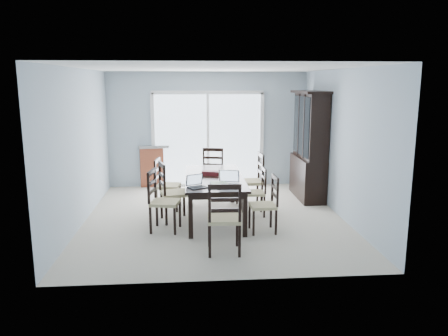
# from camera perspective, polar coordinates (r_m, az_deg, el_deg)

# --- Properties ---
(floor) EXTENTS (5.00, 5.00, 0.00)m
(floor) POSITION_cam_1_polar(r_m,az_deg,el_deg) (7.81, -1.27, -6.51)
(floor) COLOR beige
(floor) RESTS_ON ground
(ceiling) EXTENTS (5.00, 5.00, 0.00)m
(ceiling) POSITION_cam_1_polar(r_m,az_deg,el_deg) (7.44, -1.36, 12.93)
(ceiling) COLOR white
(ceiling) RESTS_ON back_wall
(back_wall) EXTENTS (4.50, 0.02, 2.60)m
(back_wall) POSITION_cam_1_polar(r_m,az_deg,el_deg) (9.99, -2.13, 5.02)
(back_wall) COLOR #A2B4C2
(back_wall) RESTS_ON floor
(wall_left) EXTENTS (0.02, 5.00, 2.60)m
(wall_left) POSITION_cam_1_polar(r_m,az_deg,el_deg) (7.73, -18.24, 2.63)
(wall_left) COLOR #A2B4C2
(wall_left) RESTS_ON floor
(wall_right) EXTENTS (0.02, 5.00, 2.60)m
(wall_right) POSITION_cam_1_polar(r_m,az_deg,el_deg) (7.96, 15.10, 3.05)
(wall_right) COLOR #A2B4C2
(wall_right) RESTS_ON floor
(balcony) EXTENTS (4.50, 2.00, 0.10)m
(balcony) POSITION_cam_1_polar(r_m,az_deg,el_deg) (11.20, -2.29, -1.31)
(balcony) COLOR gray
(balcony) RESTS_ON ground
(railing) EXTENTS (4.50, 0.06, 1.10)m
(railing) POSITION_cam_1_polar(r_m,az_deg,el_deg) (12.07, -2.51, 2.49)
(railing) COLOR #99999E
(railing) RESTS_ON balcony
(dining_table) EXTENTS (1.00, 2.20, 0.75)m
(dining_table) POSITION_cam_1_polar(r_m,az_deg,el_deg) (7.63, -1.29, -1.69)
(dining_table) COLOR black
(dining_table) RESTS_ON floor
(china_hutch) EXTENTS (0.50, 1.38, 2.20)m
(china_hutch) POSITION_cam_1_polar(r_m,az_deg,el_deg) (9.11, 11.07, 2.76)
(china_hutch) COLOR black
(china_hutch) RESTS_ON floor
(sliding_door) EXTENTS (2.52, 0.05, 2.18)m
(sliding_door) POSITION_cam_1_polar(r_m,az_deg,el_deg) (10.00, -2.11, 3.79)
(sliding_door) COLOR silver
(sliding_door) RESTS_ON floor
(chair_left_near) EXTENTS (0.52, 0.51, 1.15)m
(chair_left_near) POSITION_cam_1_polar(r_m,az_deg,el_deg) (7.09, -8.50, -3.36)
(chair_left_near) COLOR black
(chair_left_near) RESTS_ON floor
(chair_left_mid) EXTENTS (0.56, 0.55, 1.20)m
(chair_left_mid) POSITION_cam_1_polar(r_m,az_deg,el_deg) (7.52, -7.20, -2.28)
(chair_left_mid) COLOR black
(chair_left_mid) RESTS_ON floor
(chair_left_far) EXTENTS (0.49, 0.48, 1.11)m
(chair_left_far) POSITION_cam_1_polar(r_m,az_deg,el_deg) (8.27, -7.94, -1.38)
(chair_left_far) COLOR black
(chair_left_far) RESTS_ON floor
(chair_right_near) EXTENTS (0.43, 0.41, 1.06)m
(chair_right_near) POSITION_cam_1_polar(r_m,az_deg,el_deg) (7.00, 5.82, -3.88)
(chair_right_near) COLOR black
(chair_right_near) RESTS_ON floor
(chair_right_mid) EXTENTS (0.39, 0.38, 1.01)m
(chair_right_mid) POSITION_cam_1_polar(r_m,az_deg,el_deg) (7.85, 4.50, -2.38)
(chair_right_mid) COLOR black
(chair_right_mid) RESTS_ON floor
(chair_right_far) EXTENTS (0.49, 0.48, 1.20)m
(chair_right_far) POSITION_cam_1_polar(r_m,az_deg,el_deg) (8.38, 4.03, -0.81)
(chair_right_far) COLOR black
(chair_right_far) RESTS_ON floor
(chair_end_near) EXTENTS (0.46, 0.48, 1.20)m
(chair_end_near) POSITION_cam_1_polar(r_m,az_deg,el_deg) (6.01, 0.03, -5.62)
(chair_end_near) COLOR black
(chair_end_near) RESTS_ON floor
(chair_end_far) EXTENTS (0.53, 0.54, 1.17)m
(chair_end_far) POSITION_cam_1_polar(r_m,az_deg,el_deg) (9.11, -1.55, 0.08)
(chair_end_far) COLOR black
(chair_end_far) RESTS_ON floor
(laptop_dark) EXTENTS (0.35, 0.31, 0.20)m
(laptop_dark) POSITION_cam_1_polar(r_m,az_deg,el_deg) (6.82, -3.41, -2.19)
(laptop_dark) COLOR black
(laptop_dark) RESTS_ON dining_table
(laptop_silver) EXTENTS (0.38, 0.31, 0.23)m
(laptop_silver) POSITION_cam_1_polar(r_m,az_deg,el_deg) (6.97, 0.50, -1.81)
(laptop_silver) COLOR silver
(laptop_silver) RESTS_ON dining_table
(book_stack) EXTENTS (0.30, 0.25, 0.04)m
(book_stack) POSITION_cam_1_polar(r_m,az_deg,el_deg) (6.97, -0.72, -2.10)
(book_stack) COLOR maroon
(book_stack) RESTS_ON dining_table
(cell_phone) EXTENTS (0.11, 0.06, 0.01)m
(cell_phone) POSITION_cam_1_polar(r_m,az_deg,el_deg) (6.80, -0.88, -2.59)
(cell_phone) COLOR black
(cell_phone) RESTS_ON dining_table
(game_box) EXTENTS (0.32, 0.22, 0.07)m
(game_box) POSITION_cam_1_polar(r_m,az_deg,el_deg) (7.73, -1.75, -0.66)
(game_box) COLOR #53101E
(game_box) RESTS_ON dining_table
(hot_tub) EXTENTS (2.10, 1.95, 0.95)m
(hot_tub) POSITION_cam_1_polar(r_m,az_deg,el_deg) (10.92, -6.52, 1.12)
(hot_tub) COLOR brown
(hot_tub) RESTS_ON balcony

